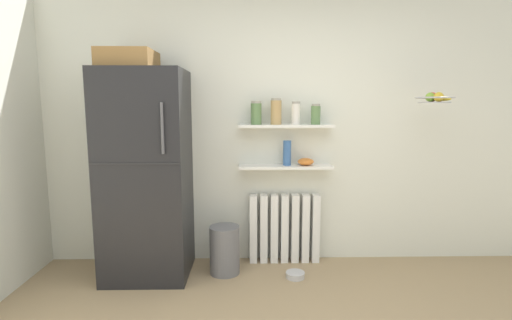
{
  "coord_description": "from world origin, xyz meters",
  "views": [
    {
      "loc": [
        -0.27,
        -1.66,
        1.53
      ],
      "look_at": [
        -0.2,
        1.6,
        1.05
      ],
      "focal_mm": 26.94,
      "sensor_mm": 36.0,
      "label": 1
    }
  ],
  "objects": [
    {
      "name": "wall_shelf_upper",
      "position": [
        0.08,
        1.89,
        1.33
      ],
      "size": [
        0.87,
        0.22,
        0.02
      ],
      "primitive_type": "cube",
      "color": "white"
    },
    {
      "name": "storage_jar_1",
      "position": [
        -0.01,
        1.89,
        1.46
      ],
      "size": [
        0.1,
        0.1,
        0.24
      ],
      "color": "tan",
      "rests_on": "wall_shelf_upper"
    },
    {
      "name": "back_wall",
      "position": [
        0.0,
        2.05,
        1.3
      ],
      "size": [
        7.04,
        0.1,
        2.6
      ],
      "primitive_type": "cube",
      "color": "silver",
      "rests_on": "ground_plane"
    },
    {
      "name": "trash_bin",
      "position": [
        -0.48,
        1.67,
        0.22
      ],
      "size": [
        0.27,
        0.27,
        0.44
      ],
      "primitive_type": "cylinder",
      "color": "slate",
      "rests_on": "ground_plane"
    },
    {
      "name": "shelf_bowl",
      "position": [
        0.27,
        1.89,
        0.99
      ],
      "size": [
        0.15,
        0.15,
        0.07
      ],
      "primitive_type": "ellipsoid",
      "color": "orange",
      "rests_on": "wall_shelf_lower"
    },
    {
      "name": "radiator",
      "position": [
        0.08,
        1.92,
        0.33
      ],
      "size": [
        0.67,
        0.12,
        0.66
      ],
      "color": "white",
      "rests_on": "ground_plane"
    },
    {
      "name": "vase",
      "position": [
        0.1,
        1.89,
        1.07
      ],
      "size": [
        0.08,
        0.08,
        0.23
      ],
      "primitive_type": "cylinder",
      "color": "#38609E",
      "rests_on": "wall_shelf_lower"
    },
    {
      "name": "storage_jar_3",
      "position": [
        0.36,
        1.89,
        1.43
      ],
      "size": [
        0.09,
        0.09,
        0.19
      ],
      "color": "#5B7F4C",
      "rests_on": "wall_shelf_upper"
    },
    {
      "name": "storage_jar_0",
      "position": [
        -0.19,
        1.89,
        1.44
      ],
      "size": [
        0.1,
        0.1,
        0.21
      ],
      "color": "#5B7F4C",
      "rests_on": "wall_shelf_upper"
    },
    {
      "name": "pet_food_bowl",
      "position": [
        0.15,
        1.55,
        0.03
      ],
      "size": [
        0.17,
        0.17,
        0.05
      ],
      "primitive_type": "cylinder",
      "color": "#B7B7BC",
      "rests_on": "ground_plane"
    },
    {
      "name": "refrigerator",
      "position": [
        -1.17,
        1.68,
        0.94
      ],
      "size": [
        0.72,
        0.68,
        1.97
      ],
      "color": "black",
      "rests_on": "ground_plane"
    },
    {
      "name": "storage_jar_2",
      "position": [
        0.17,
        1.89,
        1.44
      ],
      "size": [
        0.08,
        0.08,
        0.21
      ],
      "color": "silver",
      "rests_on": "wall_shelf_upper"
    },
    {
      "name": "hanging_fruit_basket",
      "position": [
        1.33,
        1.62,
        1.58
      ],
      "size": [
        0.32,
        0.32,
        0.09
      ],
      "color": "#B2B2B7"
    },
    {
      "name": "wall_shelf_lower",
      "position": [
        0.08,
        1.89,
        0.94
      ],
      "size": [
        0.87,
        0.22,
        0.02
      ],
      "primitive_type": "cube",
      "color": "white"
    }
  ]
}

